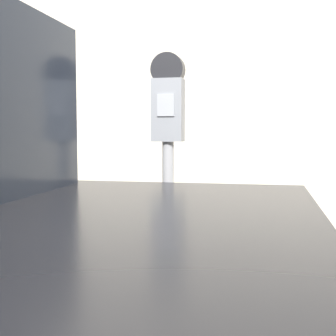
{
  "coord_description": "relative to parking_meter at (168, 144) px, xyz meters",
  "views": [
    {
      "loc": [
        0.63,
        -1.45,
        1.33
      ],
      "look_at": [
        0.01,
        1.23,
        1.11
      ],
      "focal_mm": 50.0,
      "sensor_mm": 36.0,
      "label": 1
    }
  ],
  "objects": [
    {
      "name": "sidewalk",
      "position": [
        -0.01,
        0.97,
        -1.18
      ],
      "size": [
        24.0,
        2.8,
        0.14
      ],
      "color": "#BCB7AD",
      "rests_on": "ground_plane"
    },
    {
      "name": "parking_meter",
      "position": [
        0.0,
        0.0,
        0.0
      ],
      "size": [
        0.19,
        0.12,
        1.64
      ],
      "color": "gray",
      "rests_on": "sidewalk"
    }
  ]
}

